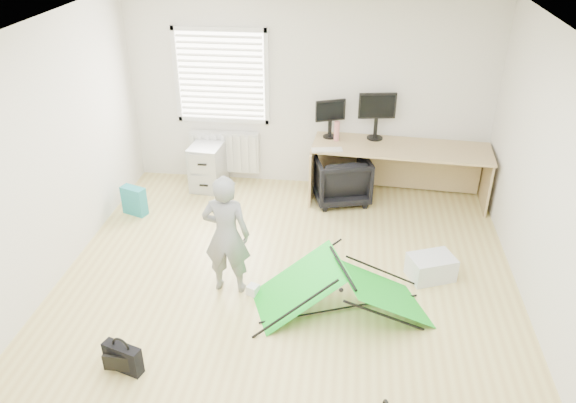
# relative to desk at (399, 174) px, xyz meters

# --- Properties ---
(ground) EXTENTS (5.50, 5.50, 0.00)m
(ground) POSITION_rel_desk_xyz_m (-1.28, -2.33, -0.40)
(ground) COLOR #CFBA6E
(ground) RESTS_ON ground
(back_wall) EXTENTS (5.00, 0.02, 2.70)m
(back_wall) POSITION_rel_desk_xyz_m (-1.28, 0.42, 0.95)
(back_wall) COLOR silver
(back_wall) RESTS_ON ground
(window) EXTENTS (1.20, 0.06, 1.20)m
(window) POSITION_rel_desk_xyz_m (-2.48, 0.38, 1.15)
(window) COLOR silver
(window) RESTS_ON back_wall
(radiator) EXTENTS (1.00, 0.12, 0.60)m
(radiator) POSITION_rel_desk_xyz_m (-2.48, 0.34, 0.05)
(radiator) COLOR silver
(radiator) RESTS_ON back_wall
(desk) EXTENTS (2.39, 0.90, 0.80)m
(desk) POSITION_rel_desk_xyz_m (0.00, 0.00, 0.00)
(desk) COLOR tan
(desk) RESTS_ON ground
(filing_cabinet) EXTENTS (0.47, 0.60, 0.66)m
(filing_cabinet) POSITION_rel_desk_xyz_m (-2.67, 0.09, -0.07)
(filing_cabinet) COLOR #ACADB1
(filing_cabinet) RESTS_ON ground
(monitor_left) EXTENTS (0.42, 0.24, 0.39)m
(monitor_left) POSITION_rel_desk_xyz_m (-0.97, 0.22, 0.60)
(monitor_left) COLOR black
(monitor_left) RESTS_ON desk
(monitor_right) EXTENTS (0.51, 0.19, 0.48)m
(monitor_right) POSITION_rel_desk_xyz_m (-0.35, 0.25, 0.64)
(monitor_right) COLOR black
(monitor_right) RESTS_ON desk
(keyboard) EXTENTS (0.42, 0.20, 0.02)m
(keyboard) POSITION_rel_desk_xyz_m (-0.97, -0.23, 0.41)
(keyboard) COLOR beige
(keyboard) RESTS_ON desk
(thermos) EXTENTS (0.09, 0.09, 0.27)m
(thermos) POSITION_rel_desk_xyz_m (-0.87, 0.12, 0.53)
(thermos) COLOR #C26F6C
(thermos) RESTS_ON desk
(office_chair) EXTENTS (0.89, 0.90, 0.67)m
(office_chair) POSITION_rel_desk_xyz_m (-0.78, -0.08, -0.06)
(office_chair) COLOR black
(office_chair) RESTS_ON ground
(person) EXTENTS (0.49, 0.33, 1.35)m
(person) POSITION_rel_desk_xyz_m (-1.88, -2.21, 0.27)
(person) COLOR gray
(person) RESTS_ON ground
(kite) EXTENTS (1.86, 1.33, 0.53)m
(kite) POSITION_rel_desk_xyz_m (-0.68, -2.44, -0.13)
(kite) COLOR #11BC21
(kite) RESTS_ON ground
(storage_crate) EXTENTS (0.57, 0.49, 0.27)m
(storage_crate) POSITION_rel_desk_xyz_m (0.29, -1.76, -0.27)
(storage_crate) COLOR silver
(storage_crate) RESTS_ON ground
(tote_bag) EXTENTS (0.35, 0.25, 0.39)m
(tote_bag) POSITION_rel_desk_xyz_m (-3.46, -0.79, -0.21)
(tote_bag) COLOR teal
(tote_bag) RESTS_ON ground
(laptop_bag) EXTENTS (0.38, 0.21, 0.27)m
(laptop_bag) POSITION_rel_desk_xyz_m (-2.56, -3.49, -0.26)
(laptop_bag) COLOR black
(laptop_bag) RESTS_ON ground
(white_box) EXTENTS (0.14, 0.14, 0.11)m
(white_box) POSITION_rel_desk_xyz_m (-1.61, -2.29, -0.34)
(white_box) COLOR silver
(white_box) RESTS_ON ground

